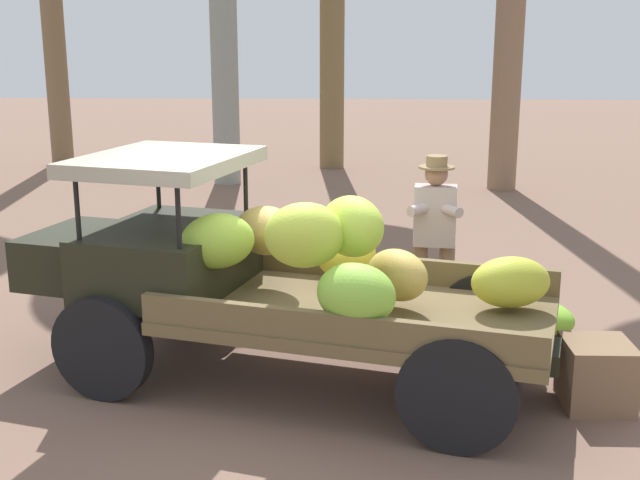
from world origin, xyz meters
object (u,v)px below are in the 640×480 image
(farmer, at_px, (434,232))
(wooden_crate, at_px, (596,374))
(loose_banana_bunch, at_px, (547,318))
(truck, at_px, (257,273))

(farmer, relative_size, wooden_crate, 3.24)
(farmer, distance_m, wooden_crate, 2.14)
(wooden_crate, xyz_separation_m, loose_banana_bunch, (0.01, -1.62, -0.11))
(loose_banana_bunch, bearing_deg, farmer, -2.88)
(wooden_crate, distance_m, loose_banana_bunch, 1.62)
(truck, relative_size, farmer, 2.71)
(loose_banana_bunch, bearing_deg, wooden_crate, 90.46)
(wooden_crate, bearing_deg, farmer, -55.99)
(wooden_crate, bearing_deg, loose_banana_bunch, -89.54)
(farmer, bearing_deg, wooden_crate, 40.13)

